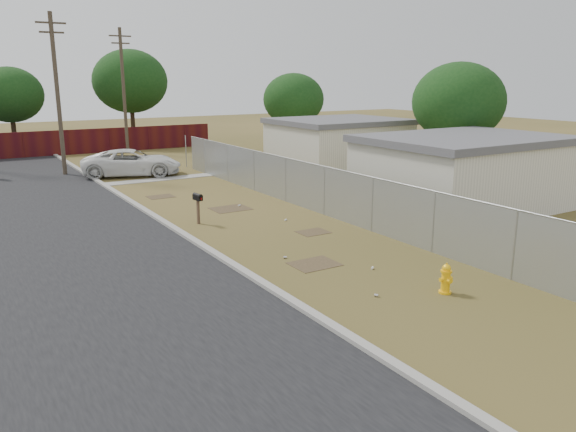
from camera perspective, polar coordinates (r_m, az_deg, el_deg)
ground at (r=21.51m, az=-3.07°, el=-0.90°), size 120.00×120.00×0.00m
street at (r=27.06m, az=-24.30°, el=0.99°), size 15.10×60.00×0.12m
chainlink_fence at (r=23.77m, az=2.32°, el=2.51°), size 0.10×27.06×2.02m
privacy_fence at (r=43.68m, az=-26.57°, el=6.40°), size 30.00×0.12×1.80m
utility_poles at (r=39.44m, az=-23.09°, el=11.65°), size 12.60×8.24×9.00m
houses at (r=29.32m, az=10.76°, el=5.95°), size 9.30×17.24×3.10m
horizon_trees at (r=43.20m, az=-17.70°, el=12.11°), size 33.32×31.94×7.78m
fire_hydrant at (r=15.23m, az=15.75°, el=-6.19°), size 0.38×0.39×0.83m
mailbox at (r=21.70m, az=-9.15°, el=1.64°), size 0.25×0.52×1.19m
pickup_truck at (r=33.44m, az=-15.57°, el=5.25°), size 6.01×4.29×1.52m
scattered_litter at (r=19.03m, az=1.47°, el=-2.73°), size 2.62×11.32×0.07m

